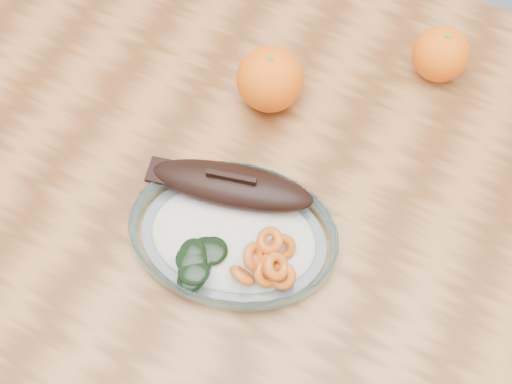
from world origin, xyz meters
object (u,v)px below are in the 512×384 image
dining_table (244,199)px  orange_left (270,79)px  plated_meal (233,232)px  orange_right (441,54)px

dining_table → orange_left: 0.18m
plated_meal → orange_left: (-0.05, 0.20, 0.03)m
orange_left → orange_right: 0.23m
plated_meal → orange_right: plated_meal is taller
dining_table → orange_right: bearing=55.9°
plated_meal → orange_left: 0.21m
dining_table → orange_right: orange_right is taller
dining_table → orange_left: bearing=97.5°
orange_left → orange_right: (0.18, 0.14, -0.01)m
dining_table → plated_meal: (0.04, -0.09, 0.12)m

